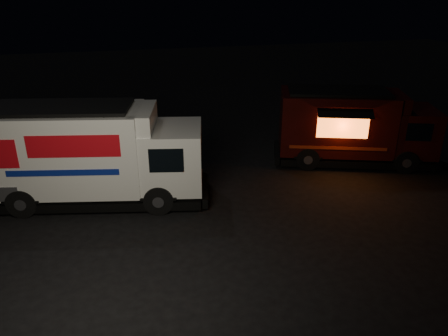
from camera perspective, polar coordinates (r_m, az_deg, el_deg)
ground at (r=13.84m, az=-3.68°, el=-7.99°), size 80.00×80.00×0.00m
white_truck at (r=15.55m, az=-16.30°, el=1.74°), size 7.94×4.15×3.43m
red_truck at (r=19.17m, az=16.86°, el=5.19°), size 7.11×4.58×3.10m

